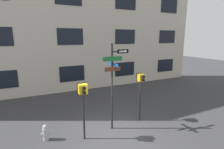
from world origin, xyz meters
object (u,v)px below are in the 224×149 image
Objects in this scene: pedestrian_signal_left at (83,96)px; pedestrian_signal_right at (141,85)px; fire_hydrant at (46,133)px; street_sign_pole at (113,79)px.

pedestrian_signal_right is (3.11, 0.40, -0.01)m from pedestrian_signal_left.
fire_hydrant is at bearing 177.05° from pedestrian_signal_right.
pedestrian_signal_left is 0.98× the size of pedestrian_signal_right.
street_sign_pole is at bearing -175.27° from pedestrian_signal_right.
pedestrian_signal_left is 3.55× the size of fire_hydrant.
fire_hydrant is at bearing 172.99° from street_sign_pole.
pedestrian_signal_right is (1.60, 0.13, -0.48)m from street_sign_pole.
street_sign_pole is at bearing 10.20° from pedestrian_signal_left.
pedestrian_signal_right is at bearing -2.95° from fire_hydrant.
pedestrian_signal_right is 3.63× the size of fire_hydrant.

